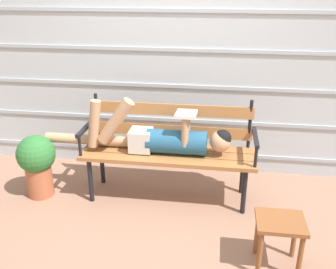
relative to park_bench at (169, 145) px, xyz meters
name	(u,v)px	position (x,y,z in m)	size (l,w,h in m)	color
ground_plane	(165,206)	(0.00, -0.25, -0.52)	(12.00, 12.00, 0.00)	#936B56
house_siding	(177,68)	(0.00, 0.60, 0.60)	(4.45, 0.08, 2.23)	#B2BCC6
park_bench	(169,145)	(0.00, 0.00, 0.00)	(1.60, 0.48, 0.94)	#9E6638
reclining_person	(158,137)	(-0.09, -0.07, 0.10)	(1.77, 0.25, 0.53)	#23567A
footstool	(279,231)	(0.92, -0.90, -0.21)	(0.34, 0.30, 0.40)	brown
potted_plant	(37,162)	(-1.23, -0.21, -0.16)	(0.36, 0.36, 0.62)	#AD5B3D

